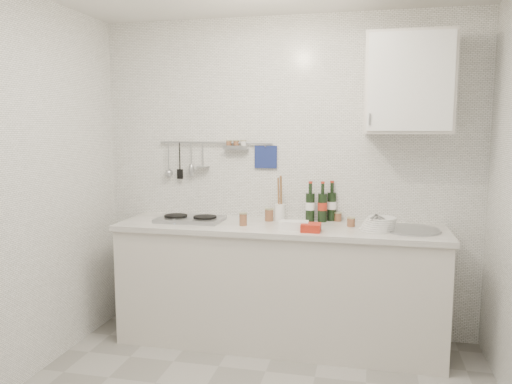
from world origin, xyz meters
TOP-DOWN VIEW (x-y plane):
  - back_wall at (0.00, 1.40)m, footprint 3.00×0.02m
  - counter at (0.01, 1.10)m, footprint 2.44×0.64m
  - wall_rail at (-0.60, 1.37)m, footprint 0.98×0.09m
  - wall_cabinet at (0.90, 1.22)m, footprint 0.60×0.38m
  - plate_stack_hob at (-0.76, 1.07)m, footprint 0.27×0.27m
  - plate_stack_sink at (0.73, 1.07)m, footprint 0.26×0.25m
  - wine_bottles at (0.29, 1.32)m, footprint 0.23×0.15m
  - butter_dish at (0.13, 0.96)m, footprint 0.21×0.12m
  - strawberry_punnet at (0.26, 0.92)m, footprint 0.14×0.14m
  - utensil_crock at (-0.03, 1.28)m, footprint 0.09×0.09m
  - jar_a at (-0.10, 1.25)m, footprint 0.07×0.07m
  - jar_b at (0.42, 1.35)m, footprint 0.06×0.06m
  - jar_c at (0.53, 1.16)m, footprint 0.06×0.06m
  - jar_d at (-0.25, 1.02)m, footprint 0.06×0.06m

SIDE VIEW (x-z plane):
  - counter at x=0.01m, z-range -0.05..0.92m
  - plate_stack_hob at x=-0.76m, z-range 0.92..0.95m
  - strawberry_punnet at x=0.26m, z-range 0.92..0.98m
  - butter_dish at x=0.13m, z-range 0.92..0.98m
  - jar_c at x=0.53m, z-range 0.92..0.99m
  - jar_b at x=0.42m, z-range 0.92..0.99m
  - plate_stack_sink at x=0.73m, z-range 0.92..1.02m
  - jar_d at x=-0.25m, z-range 0.92..1.02m
  - jar_a at x=-0.10m, z-range 0.92..1.02m
  - utensil_crock at x=-0.03m, z-range 0.83..1.18m
  - wine_bottles at x=0.29m, z-range 0.92..1.23m
  - back_wall at x=0.00m, z-range 0.00..2.50m
  - wall_rail at x=-0.60m, z-range 1.26..1.60m
  - wall_cabinet at x=0.90m, z-range 1.60..2.30m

